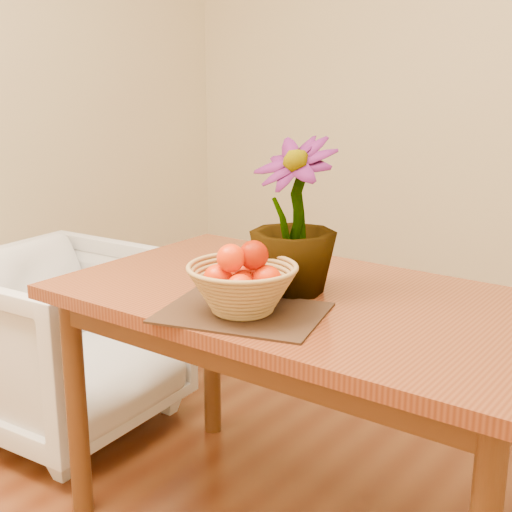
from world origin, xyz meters
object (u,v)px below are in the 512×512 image
Objects in this scene: table at (308,325)px; armchair at (63,333)px; wicker_basket at (242,290)px; potted_plant at (293,217)px.

table is 1.85× the size of armchair.
potted_plant is (0.00, 0.23, 0.15)m from wicker_basket.
wicker_basket reaches higher than armchair.
potted_plant is 0.56× the size of armchair.
table is at bearing -95.10° from armchair.
wicker_basket is 0.27m from potted_plant.
wicker_basket is 1.17m from armchair.
potted_plant reaches higher than armchair.
wicker_basket is (-0.05, -0.23, 0.15)m from table.
table is 3.29× the size of potted_plant.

